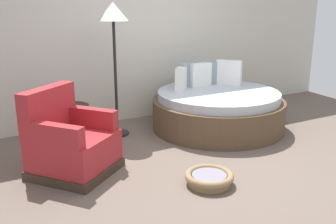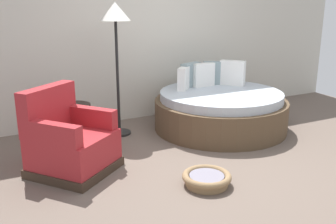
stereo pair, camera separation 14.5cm
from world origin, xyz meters
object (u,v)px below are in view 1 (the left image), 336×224
red_armchair (70,144)px  floor_lamp (113,25)px  round_daybed (217,109)px  pet_basket (209,178)px  side_table (72,112)px

red_armchair → floor_lamp: floor_lamp is taller
round_daybed → pet_basket: size_ratio=3.80×
side_table → floor_lamp: 1.28m
round_daybed → floor_lamp: 1.94m
round_daybed → side_table: (-2.06, 0.39, 0.14)m
red_armchair → side_table: red_armchair is taller
round_daybed → pet_basket: (-1.18, -1.50, -0.22)m
round_daybed → floor_lamp: size_ratio=1.07×
side_table → floor_lamp: floor_lamp is taller
round_daybed → side_table: round_daybed is taller
red_armchair → side_table: 0.94m
floor_lamp → pet_basket: bearing=-82.8°
red_armchair → pet_basket: 1.55m
red_armchair → round_daybed: bearing=12.2°
round_daybed → floor_lamp: bearing=163.1°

